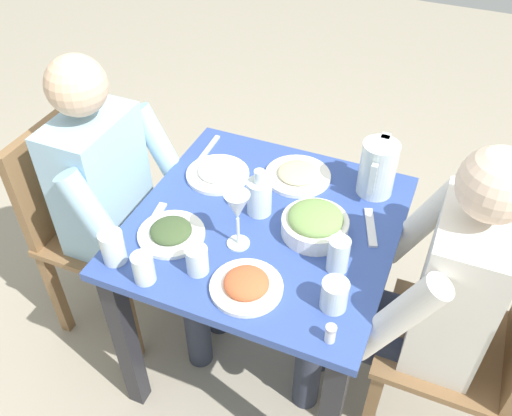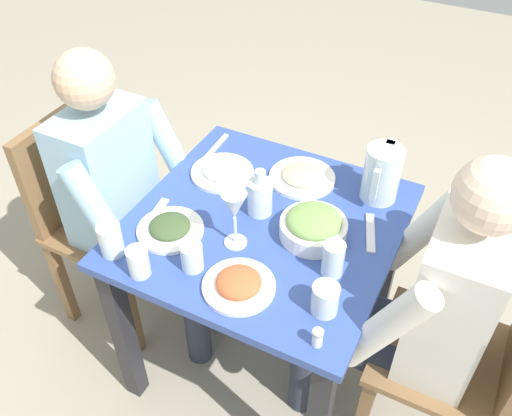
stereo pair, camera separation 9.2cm
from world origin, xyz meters
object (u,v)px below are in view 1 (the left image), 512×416
at_px(water_glass_by_pitcher, 143,268).
at_px(water_glass_far_right, 338,255).
at_px(salad_bowl, 315,223).
at_px(diner_near, 126,203).
at_px(plate_rice_curry, 246,285).
at_px(plate_beans, 298,174).
at_px(plate_dolmas, 171,232).
at_px(diner_far, 420,293).
at_px(salt_shaker, 330,334).
at_px(water_glass_near_left, 334,295).
at_px(water_pitcher, 378,168).
at_px(chair_far, 479,345).
at_px(oil_carafe, 259,198).
at_px(dining_table, 265,251).
at_px(chair_near, 86,219).
at_px(water_glass_far_left, 197,260).
at_px(water_glass_center, 113,247).
at_px(wine_glass, 237,209).
at_px(plate_yoghurt, 218,172).

bearing_deg(water_glass_by_pitcher, water_glass_far_right, 117.16).
bearing_deg(salad_bowl, diner_near, -86.19).
height_order(plate_rice_curry, water_glass_by_pitcher, water_glass_by_pitcher).
bearing_deg(plate_beans, plate_dolmas, -31.74).
xyz_separation_m(diner_far, salt_shaker, (0.31, -0.19, 0.10)).
height_order(diner_near, diner_far, same).
xyz_separation_m(plate_dolmas, water_glass_by_pitcher, (0.18, 0.02, 0.03)).
xyz_separation_m(plate_rice_curry, water_glass_near_left, (-0.04, 0.24, 0.03)).
distance_m(water_pitcher, plate_beans, 0.27).
bearing_deg(chair_far, salad_bowl, -95.20).
distance_m(plate_rice_curry, oil_carafe, 0.33).
bearing_deg(diner_near, dining_table, 93.76).
bearing_deg(plate_beans, chair_near, -68.84).
bearing_deg(chair_near, water_glass_near_left, 78.47).
relative_size(plate_beans, water_glass_far_left, 2.66).
bearing_deg(dining_table, oil_carafe, -136.47).
relative_size(chair_near, chair_far, 1.00).
distance_m(dining_table, salt_shaker, 0.50).
bearing_deg(water_glass_center, salad_bowl, 123.57).
height_order(chair_near, water_pitcher, water_pitcher).
bearing_deg(diner_near, water_glass_near_left, 75.64).
height_order(water_pitcher, wine_glass, wine_glass).
bearing_deg(diner_far, water_glass_far_left, -69.51).
distance_m(water_pitcher, water_glass_by_pitcher, 0.81).
distance_m(diner_near, water_glass_by_pitcher, 0.44).
relative_size(plate_dolmas, plate_rice_curry, 1.01).
bearing_deg(chair_far, plate_yoghurt, -101.30).
bearing_deg(plate_dolmas, diner_near, -117.36).
xyz_separation_m(salad_bowl, water_glass_far_left, (0.28, -0.26, 0.00)).
distance_m(plate_beans, plate_yoghurt, 0.28).
bearing_deg(plate_beans, water_pitcher, 96.46).
bearing_deg(plate_yoghurt, plate_beans, 111.06).
bearing_deg(plate_yoghurt, water_pitcher, 103.97).
xyz_separation_m(salad_bowl, salt_shaker, (0.36, 0.16, -0.01)).
bearing_deg(chair_near, plate_rice_curry, 72.52).
xyz_separation_m(plate_dolmas, water_glass_center, (0.15, -0.10, 0.04)).
height_order(plate_rice_curry, water_glass_far_right, water_glass_far_right).
bearing_deg(chair_near, water_glass_center, 51.97).
distance_m(salad_bowl, plate_beans, 0.28).
bearing_deg(diner_far, plate_rice_curry, -62.40).
xyz_separation_m(water_pitcher, water_glass_far_right, (0.38, -0.02, -0.04)).
xyz_separation_m(chair_near, water_glass_far_right, (0.07, 0.98, 0.27)).
bearing_deg(oil_carafe, salad_bowl, 82.41).
bearing_deg(chair_near, plate_yoghurt, 111.21).
height_order(water_glass_center, wine_glass, wine_glass).
xyz_separation_m(dining_table, water_glass_center, (0.32, -0.34, 0.19)).
relative_size(plate_dolmas, water_glass_by_pitcher, 2.22).
bearing_deg(chair_far, water_pitcher, -126.50).
height_order(plate_yoghurt, salt_shaker, salt_shaker).
distance_m(water_glass_far_right, oil_carafe, 0.33).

